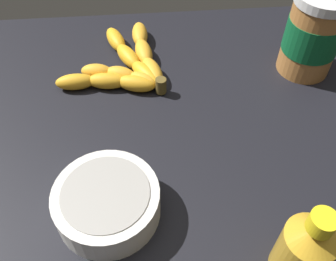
{
  "coord_description": "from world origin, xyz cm",
  "views": [
    {
      "loc": [
        -1.51,
        37.82,
        47.88
      ],
      "look_at": [
        -4.74,
        0.52,
        4.08
      ],
      "focal_mm": 39.64,
      "sensor_mm": 36.0,
      "label": 1
    }
  ],
  "objects_px": {
    "peanut_butter_jar": "(313,34)",
    "honey_bottle": "(305,248)",
    "small_bowl": "(107,202)",
    "banana_bunch": "(128,65)"
  },
  "relations": [
    {
      "from": "peanut_butter_jar",
      "to": "honey_bottle",
      "type": "bearing_deg",
      "value": 70.27
    },
    {
      "from": "peanut_butter_jar",
      "to": "honey_bottle",
      "type": "relative_size",
      "value": 1.2
    },
    {
      "from": "honey_bottle",
      "to": "small_bowl",
      "type": "relative_size",
      "value": 0.91
    },
    {
      "from": "banana_bunch",
      "to": "small_bowl",
      "type": "xyz_separation_m",
      "value": [
        0.03,
        0.31,
        0.01
      ]
    },
    {
      "from": "banana_bunch",
      "to": "small_bowl",
      "type": "distance_m",
      "value": 0.31
    },
    {
      "from": "small_bowl",
      "to": "peanut_butter_jar",
      "type": "bearing_deg",
      "value": -142.79
    },
    {
      "from": "banana_bunch",
      "to": "peanut_butter_jar",
      "type": "distance_m",
      "value": 0.35
    },
    {
      "from": "honey_bottle",
      "to": "small_bowl",
      "type": "bearing_deg",
      "value": -22.77
    },
    {
      "from": "peanut_butter_jar",
      "to": "small_bowl",
      "type": "distance_m",
      "value": 0.47
    },
    {
      "from": "peanut_butter_jar",
      "to": "small_bowl",
      "type": "bearing_deg",
      "value": 37.21
    }
  ]
}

